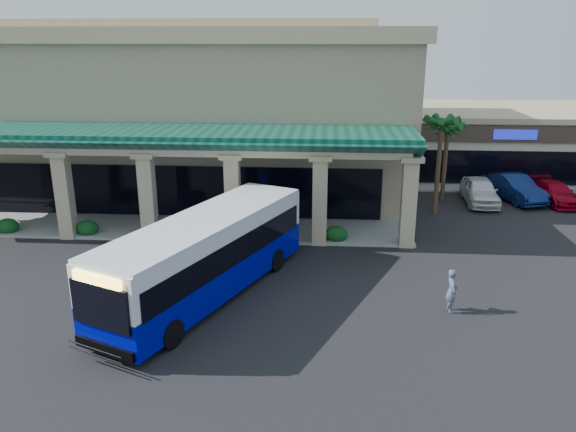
# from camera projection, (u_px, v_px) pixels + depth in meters

# --- Properties ---
(ground) EXTENTS (110.00, 110.00, 0.00)m
(ground) POSITION_uv_depth(u_px,v_px,m) (283.00, 284.00, 24.65)
(ground) COLOR black
(main_building) EXTENTS (30.80, 14.80, 11.35)m
(main_building) POSITION_uv_depth(u_px,v_px,m) (185.00, 108.00, 38.63)
(main_building) COLOR tan
(main_building) RESTS_ON ground
(arcade) EXTENTS (30.00, 6.20, 5.70)m
(arcade) POSITION_uv_depth(u_px,v_px,m) (147.00, 180.00, 30.76)
(arcade) COLOR #0A3F33
(arcade) RESTS_ON ground
(strip_mall) EXTENTS (22.50, 12.50, 4.90)m
(strip_mall) POSITION_uv_depth(u_px,v_px,m) (527.00, 139.00, 45.47)
(strip_mall) COLOR beige
(strip_mall) RESTS_ON ground
(palm_0) EXTENTS (2.40, 2.40, 6.60)m
(palm_0) POSITION_uv_depth(u_px,v_px,m) (439.00, 161.00, 33.51)
(palm_0) COLOR #12461A
(palm_0) RESTS_ON ground
(palm_1) EXTENTS (2.40, 2.40, 5.80)m
(palm_1) POSITION_uv_depth(u_px,v_px,m) (445.00, 157.00, 36.41)
(palm_1) COLOR #12461A
(palm_1) RESTS_ON ground
(broadleaf_tree) EXTENTS (2.60, 2.60, 4.81)m
(broadleaf_tree) POSITION_uv_depth(u_px,v_px,m) (404.00, 149.00, 41.44)
(broadleaf_tree) COLOR #0D3C14
(broadleaf_tree) RESTS_ON ground
(transit_bus) EXTENTS (7.48, 12.39, 3.42)m
(transit_bus) POSITION_uv_depth(u_px,v_px,m) (207.00, 257.00, 23.11)
(transit_bus) COLOR #0005A2
(transit_bus) RESTS_ON ground
(pedestrian) EXTENTS (0.48, 0.68, 1.78)m
(pedestrian) POSITION_uv_depth(u_px,v_px,m) (452.00, 291.00, 21.99)
(pedestrian) COLOR #49576F
(pedestrian) RESTS_ON ground
(car_silver) EXTENTS (2.20, 4.99, 1.67)m
(car_silver) POSITION_uv_depth(u_px,v_px,m) (480.00, 191.00, 36.37)
(car_silver) COLOR white
(car_silver) RESTS_ON ground
(car_white) EXTENTS (3.26, 5.42, 1.69)m
(car_white) POSITION_uv_depth(u_px,v_px,m) (514.00, 188.00, 37.03)
(car_white) COLOR #0C1D52
(car_white) RESTS_ON ground
(car_red) EXTENTS (2.57, 4.92, 1.36)m
(car_red) POSITION_uv_depth(u_px,v_px,m) (554.00, 193.00, 36.53)
(car_red) COLOR #9F011A
(car_red) RESTS_ON ground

